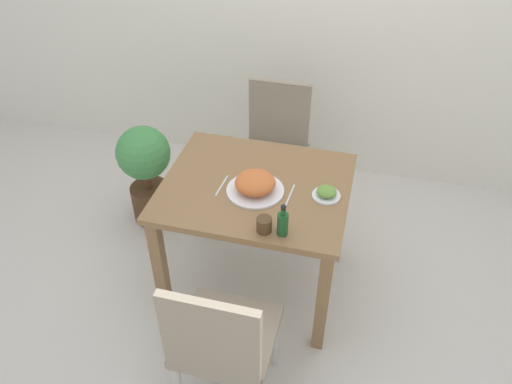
# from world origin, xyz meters

# --- Properties ---
(ground_plane) EXTENTS (16.00, 16.00, 0.00)m
(ground_plane) POSITION_xyz_m (0.00, 0.00, 0.00)
(ground_plane) COLOR beige
(dining_table) EXTENTS (0.95, 0.80, 0.73)m
(dining_table) POSITION_xyz_m (0.00, 0.00, 0.61)
(dining_table) COLOR olive
(dining_table) RESTS_ON ground_plane
(chair_near) EXTENTS (0.42, 0.42, 0.88)m
(chair_near) POSITION_xyz_m (0.05, -0.78, 0.49)
(chair_near) COLOR gray
(chair_near) RESTS_ON ground_plane
(chair_far) EXTENTS (0.42, 0.42, 0.88)m
(chair_far) POSITION_xyz_m (-0.06, 0.74, 0.49)
(chair_far) COLOR gray
(chair_far) RESTS_ON ground_plane
(food_plate) EXTENTS (0.29, 0.29, 0.10)m
(food_plate) POSITION_xyz_m (0.01, -0.06, 0.78)
(food_plate) COLOR white
(food_plate) RESTS_ON dining_table
(side_plate) EXTENTS (0.14, 0.14, 0.05)m
(side_plate) POSITION_xyz_m (0.36, -0.01, 0.75)
(side_plate) COLOR white
(side_plate) RESTS_ON dining_table
(drink_cup) EXTENTS (0.07, 0.07, 0.07)m
(drink_cup) POSITION_xyz_m (0.12, -0.32, 0.77)
(drink_cup) COLOR #4C331E
(drink_cup) RESTS_ON dining_table
(sauce_bottle) EXTENTS (0.05, 0.05, 0.17)m
(sauce_bottle) POSITION_xyz_m (0.21, -0.32, 0.80)
(sauce_bottle) COLOR #194C23
(sauce_bottle) RESTS_ON dining_table
(fork_utensil) EXTENTS (0.02, 0.17, 0.00)m
(fork_utensil) POSITION_xyz_m (-0.16, -0.06, 0.73)
(fork_utensil) COLOR silver
(fork_utensil) RESTS_ON dining_table
(spoon_utensil) EXTENTS (0.02, 0.19, 0.00)m
(spoon_utensil) POSITION_xyz_m (0.19, -0.06, 0.73)
(spoon_utensil) COLOR silver
(spoon_utensil) RESTS_ON dining_table
(potted_plant_left) EXTENTS (0.34, 0.34, 0.70)m
(potted_plant_left) POSITION_xyz_m (-0.83, 0.38, 0.41)
(potted_plant_left) COLOR #51331E
(potted_plant_left) RESTS_ON ground_plane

